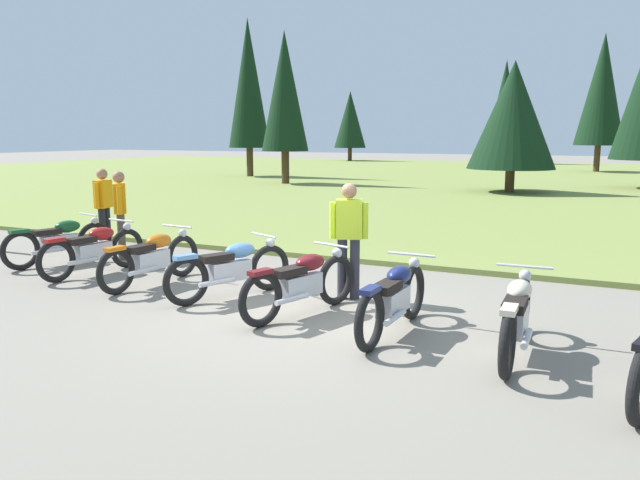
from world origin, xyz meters
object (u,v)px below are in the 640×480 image
Objects in this scene: motorcycle_red at (94,249)px; rider_in_hivis_vest at (104,204)px; motorcycle_orange at (152,258)px; rider_with_back_turned at (349,234)px; motorcycle_cream at (517,316)px; motorcycle_maroon at (301,282)px; motorcycle_sky_blue at (231,268)px; motorcycle_british_green at (60,241)px; motorcycle_navy at (394,298)px; rider_checking_bike at (120,210)px.

rider_in_hivis_vest reaches higher than motorcycle_red.
rider_with_back_turned is (3.12, 0.57, 0.51)m from motorcycle_orange.
motorcycle_maroon is at bearing 172.56° from motorcycle_cream.
motorcycle_sky_blue is 4.93m from rider_in_hivis_vest.
rider_with_back_turned reaches higher than motorcycle_cream.
motorcycle_red is at bearing -174.92° from rider_with_back_turned.
motorcycle_british_green is 8.37m from motorcycle_cream.
motorcycle_british_green is 5.74m from rider_with_back_turned.
motorcycle_sky_blue and motorcycle_cream have the same top height.
motorcycle_sky_blue is at bearing -156.20° from rider_with_back_turned.
motorcycle_orange is (2.60, -0.54, 0.00)m from motorcycle_british_green.
motorcycle_sky_blue is at bearing 170.21° from motorcycle_cream.
rider_in_hivis_vest is (-5.77, 2.42, 0.51)m from motorcycle_maroon.
motorcycle_cream is at bearing -9.44° from motorcycle_british_green.
rider_in_hivis_vest is (-7.11, 2.65, 0.51)m from motorcycle_navy.
rider_in_hivis_vest is (-4.44, 2.08, 0.51)m from motorcycle_sky_blue.
rider_with_back_turned reaches higher than motorcycle_sky_blue.
motorcycle_navy is at bearing -9.42° from motorcycle_maroon.
motorcycle_maroon is at bearing -8.45° from motorcycle_red.
motorcycle_navy is at bearing -10.24° from motorcycle_british_green.
rider_checking_bike reaches higher than motorcycle_maroon.
rider_with_back_turned reaches higher than motorcycle_red.
rider_in_hivis_vest is at bearing 161.94° from motorcycle_cream.
motorcycle_maroon and motorcycle_cream have the same top height.
motorcycle_british_green is 6.94m from motorcycle_navy.
motorcycle_cream is 1.26× the size of rider_in_hivis_vest.
motorcycle_red is 4.54m from rider_with_back_turned.
rider_with_back_turned is (5.05, -0.84, 0.00)m from rider_checking_bike.
motorcycle_sky_blue is (1.56, -0.12, 0.00)m from motorcycle_orange.
motorcycle_cream is at bearing -28.75° from rider_with_back_turned.
rider_checking_bike reaches higher than motorcycle_cream.
rider_checking_bike is (-3.49, 1.53, 0.51)m from motorcycle_sky_blue.
rider_checking_bike is at bearing 52.45° from motorcycle_british_green.
motorcycle_navy is 1.00× the size of motorcycle_cream.
motorcycle_orange is at bearing 170.73° from motorcycle_navy.
motorcycle_sky_blue is at bearing -9.09° from motorcycle_british_green.
motorcycle_red is at bearing -17.22° from motorcycle_british_green.
rider_in_hivis_vest is at bearing 166.95° from rider_with_back_turned.
motorcycle_orange and motorcycle_cream have the same top height.
rider_checking_bike is at bearing 113.78° from motorcycle_red.
motorcycle_sky_blue is at bearing -23.72° from rider_checking_bike.
motorcycle_red is at bearing -66.22° from rider_checking_bike.
motorcycle_british_green is 5.58m from motorcycle_maroon.
rider_with_back_turned is at bearing -9.50° from rider_checking_bike.
rider_with_back_turned is at bearing 77.62° from motorcycle_maroon.
rider_in_hivis_vest reaches higher than motorcycle_navy.
motorcycle_cream is (2.77, -0.36, 0.00)m from motorcycle_maroon.
motorcycle_sky_blue is (2.94, -0.29, 0.00)m from motorcycle_red.
motorcycle_british_green is 2.65m from motorcycle_orange.
motorcycle_orange is 1.08× the size of motorcycle_sky_blue.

